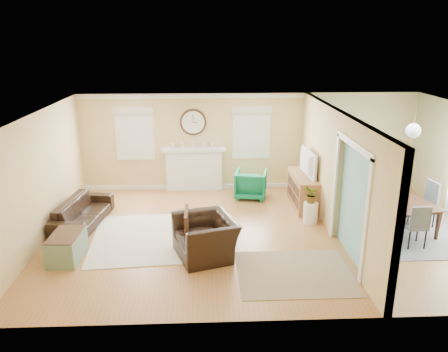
{
  "coord_description": "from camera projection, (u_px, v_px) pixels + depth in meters",
  "views": [
    {
      "loc": [
        -1.18,
        -8.46,
        4.01
      ],
      "look_at": [
        -0.8,
        0.3,
        1.2
      ],
      "focal_mm": 35.0,
      "sensor_mm": 36.0,
      "label": 1
    }
  ],
  "objects": [
    {
      "name": "dining_chair_e",
      "position": [
        423.0,
        200.0,
        9.53
      ],
      "size": [
        0.5,
        0.5,
        1.02
      ],
      "color": "slate",
      "rests_on": "floor"
    },
    {
      "name": "window_right",
      "position": [
        251.0,
        129.0,
        11.62
      ],
      "size": [
        1.05,
        0.13,
        1.42
      ],
      "color": "white",
      "rests_on": "wall_back"
    },
    {
      "name": "green_chair",
      "position": [
        251.0,
        184.0,
        11.29
      ],
      "size": [
        0.92,
        0.93,
        0.73
      ],
      "primitive_type": "imported",
      "rotation": [
        0.0,
        0.0,
        2.94
      ],
      "color": "#066840",
      "rests_on": "floor"
    },
    {
      "name": "dining_chair_w",
      "position": [
        370.0,
        205.0,
        9.52
      ],
      "size": [
        0.41,
        0.41,
        0.86
      ],
      "color": "white",
      "rests_on": "floor"
    },
    {
      "name": "credenza",
      "position": [
        303.0,
        190.0,
        10.71
      ],
      "size": [
        0.52,
        1.52,
        0.8
      ],
      "color": "#A9733A",
      "rests_on": "floor"
    },
    {
      "name": "sofa",
      "position": [
        83.0,
        212.0,
        9.7
      ],
      "size": [
        1.02,
        2.04,
        0.57
      ],
      "primitive_type": "imported",
      "rotation": [
        0.0,
        0.0,
        1.44
      ],
      "color": "black",
      "rests_on": "floor"
    },
    {
      "name": "dining_table",
      "position": [
        395.0,
        211.0,
        9.62
      ],
      "size": [
        1.42,
        2.09,
        0.68
      ],
      "primitive_type": "imported",
      "rotation": [
        0.0,
        0.0,
        1.76
      ],
      "color": "#4A2E1D",
      "rests_on": "floor"
    },
    {
      "name": "rug_jute",
      "position": [
        295.0,
        273.0,
        7.75
      ],
      "size": [
        2.02,
        1.65,
        0.01
      ],
      "primitive_type": "cube",
      "rotation": [
        0.0,
        0.0,
        0.0
      ],
      "color": "#978062",
      "rests_on": "floor"
    },
    {
      "name": "rug_cream",
      "position": [
        161.0,
        237.0,
        9.13
      ],
      "size": [
        2.98,
        2.64,
        0.01
      ],
      "primitive_type": "cube",
      "rotation": [
        0.0,
        0.0,
        0.08
      ],
      "color": "beige",
      "rests_on": "floor"
    },
    {
      "name": "window_left",
      "position": [
        134.0,
        130.0,
        11.49
      ],
      "size": [
        1.05,
        0.13,
        1.42
      ],
      "color": "white",
      "rests_on": "wall_back"
    },
    {
      "name": "wall_left",
      "position": [
        40.0,
        178.0,
        8.73
      ],
      "size": [
        0.02,
        6.0,
        2.6
      ],
      "primitive_type": "cube",
      "color": "tan",
      "rests_on": "ground"
    },
    {
      "name": "eames_chair",
      "position": [
        205.0,
        237.0,
        8.26
      ],
      "size": [
        1.34,
        1.44,
        0.76
      ],
      "primitive_type": "imported",
      "rotation": [
        0.0,
        0.0,
        -1.25
      ],
      "color": "black",
      "rests_on": "floor"
    },
    {
      "name": "garden_stool",
      "position": [
        310.0,
        213.0,
        9.78
      ],
      "size": [
        0.32,
        0.32,
        0.47
      ],
      "primitive_type": "cylinder",
      "color": "white",
      "rests_on": "floor"
    },
    {
      "name": "dining_chair_n",
      "position": [
        382.0,
        183.0,
        10.57
      ],
      "size": [
        0.52,
        0.52,
        1.04
      ],
      "color": "slate",
      "rests_on": "floor"
    },
    {
      "name": "wall_clock",
      "position": [
        193.0,
        122.0,
        11.51
      ],
      "size": [
        0.7,
        0.07,
        0.7
      ],
      "color": "#4A2E1D",
      "rests_on": "wall_back"
    },
    {
      "name": "potted_plant",
      "position": [
        312.0,
        195.0,
        9.65
      ],
      "size": [
        0.31,
        0.36,
        0.39
      ],
      "primitive_type": "imported",
      "rotation": [
        0.0,
        0.0,
        4.73
      ],
      "color": "#337F33",
      "rests_on": "garden_stool"
    },
    {
      "name": "wall_back",
      "position": [
        249.0,
        142.0,
        11.78
      ],
      "size": [
        9.0,
        0.02,
        2.6
      ],
      "primitive_type": "cube",
      "color": "tan",
      "rests_on": "ground"
    },
    {
      "name": "ceiling",
      "position": [
        266.0,
        112.0,
        8.53
      ],
      "size": [
        9.0,
        6.0,
        0.02
      ],
      "primitive_type": "cube",
      "color": "white",
      "rests_on": "wall_back"
    },
    {
      "name": "dining_chair_s",
      "position": [
        415.0,
        221.0,
        8.6
      ],
      "size": [
        0.41,
        0.41,
        0.9
      ],
      "color": "slate",
      "rests_on": "floor"
    },
    {
      "name": "tv",
      "position": [
        304.0,
        163.0,
        10.49
      ],
      "size": [
        0.23,
        1.09,
        0.63
      ],
      "primitive_type": "imported",
      "rotation": [
        0.0,
        0.0,
        1.65
      ],
      "color": "black",
      "rests_on": "credenza"
    },
    {
      "name": "rug_grey",
      "position": [
        393.0,
        225.0,
        9.72
      ],
      "size": [
        2.62,
        3.28,
        0.01
      ],
      "primitive_type": "cube",
      "color": "slate",
      "rests_on": "floor"
    },
    {
      "name": "pendant",
      "position": [
        413.0,
        131.0,
        8.77
      ],
      "size": [
        0.3,
        0.3,
        0.55
      ],
      "color": "gold",
      "rests_on": "ceiling"
    },
    {
      "name": "fireplace",
      "position": [
        194.0,
        168.0,
        11.81
      ],
      "size": [
        1.7,
        0.3,
        1.17
      ],
      "color": "white",
      "rests_on": "ground"
    },
    {
      "name": "trunk",
      "position": [
        67.0,
        247.0,
        8.16
      ],
      "size": [
        0.58,
        0.91,
        0.51
      ],
      "color": "slate",
      "rests_on": "floor"
    },
    {
      "name": "partition",
      "position": [
        333.0,
        168.0,
        9.24
      ],
      "size": [
        0.17,
        6.0,
        2.6
      ],
      "color": "tan",
      "rests_on": "ground"
    },
    {
      "name": "wall_front",
      "position": [
        292.0,
        241.0,
        6.07
      ],
      "size": [
        9.0,
        0.02,
        2.6
      ],
      "primitive_type": "cube",
      "color": "tan",
      "rests_on": "ground"
    },
    {
      "name": "floor",
      "position": [
        262.0,
        233.0,
        9.32
      ],
      "size": [
        9.0,
        9.0,
        0.0
      ],
      "primitive_type": "plane",
      "color": "#A56537",
      "rests_on": "ground"
    }
  ]
}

